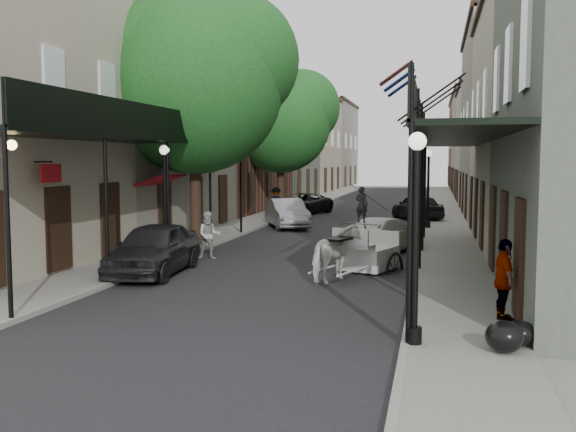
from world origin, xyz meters
The scene contains 24 objects.
ground centered at (0.00, 0.00, 0.00)m, with size 140.00×140.00×0.00m, color gray.
road centered at (0.00, 20.00, 0.01)m, with size 8.00×90.00×0.01m, color black.
sidewalk_left centered at (-5.00, 20.00, 0.06)m, with size 2.20×90.00×0.12m, color gray.
sidewalk_right centered at (5.00, 20.00, 0.06)m, with size 2.20×90.00×0.12m, color gray.
building_row_left centered at (-8.60, 30.00, 5.25)m, with size 5.00×80.00×10.50m, color #A49C83.
building_row_right centered at (8.60, 30.00, 5.25)m, with size 5.00×80.00×10.50m, color gray.
gallery_left centered at (-4.79, 6.98, 4.05)m, with size 2.20×18.05×4.88m.
gallery_right centered at (4.79, 6.98, 4.05)m, with size 2.20×18.05×4.88m.
tree_near centered at (-4.20, 10.18, 6.49)m, with size 7.31×6.80×9.63m.
tree_far centered at (-4.25, 24.18, 5.84)m, with size 6.45×6.00×8.61m.
lamppost_right_near centered at (4.10, -2.00, 2.05)m, with size 0.32×0.32×3.71m.
lamppost_left centered at (-4.10, 6.00, 2.05)m, with size 0.32×0.32×3.71m.
lamppost_right_far centered at (4.10, 18.00, 2.05)m, with size 0.32×0.32×3.71m.
horse centered at (1.80, 4.03, 0.78)m, with size 0.84×1.84×1.55m, color white.
carriage centered at (2.61, 6.31, 1.01)m, with size 2.10×2.59×2.60m.
pedestrian_walking centered at (-3.00, 7.09, 0.81)m, with size 0.79×0.61×1.62m, color #ACADA3.
pedestrian_sidewalk_left centered at (-4.46, 22.30, 0.96)m, with size 1.08×0.62×1.67m, color gray.
pedestrian_sidewalk_right centered at (5.80, -0.01, 0.95)m, with size 0.98×0.41×1.67m, color gray.
car_left_near centered at (-3.60, 4.00, 0.76)m, with size 1.80×4.48×1.53m, color black.
car_left_mid centered at (-2.71, 17.50, 0.72)m, with size 1.52×4.37×1.44m, color #98989D.
car_left_far centered at (-3.60, 25.61, 0.65)m, with size 2.14×4.65×1.29m, color black.
car_right_near centered at (2.60, 10.31, 0.63)m, with size 1.77×4.36×1.27m, color silver.
car_right_far centered at (3.46, 23.07, 0.73)m, with size 1.72×4.27×1.46m, color black.
trash_bags centered at (5.72, -2.03, 0.37)m, with size 0.90×1.05×0.55m.
Camera 1 is at (4.41, -13.29, 3.35)m, focal length 40.00 mm.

